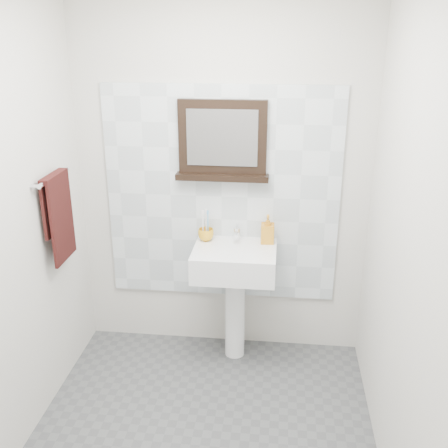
# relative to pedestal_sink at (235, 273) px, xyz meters

# --- Properties ---
(floor) EXTENTS (2.00, 2.20, 0.01)m
(floor) POSITION_rel_pedestal_sink_xyz_m (-0.11, -0.87, -0.68)
(floor) COLOR #4E5053
(floor) RESTS_ON ground
(back_wall) EXTENTS (2.00, 0.01, 2.50)m
(back_wall) POSITION_rel_pedestal_sink_xyz_m (-0.11, 0.23, 0.57)
(back_wall) COLOR beige
(back_wall) RESTS_ON ground
(front_wall) EXTENTS (2.00, 0.01, 2.50)m
(front_wall) POSITION_rel_pedestal_sink_xyz_m (-0.11, -1.97, 0.57)
(front_wall) COLOR beige
(front_wall) RESTS_ON ground
(left_wall) EXTENTS (0.01, 2.20, 2.50)m
(left_wall) POSITION_rel_pedestal_sink_xyz_m (-1.11, -0.87, 0.57)
(left_wall) COLOR beige
(left_wall) RESTS_ON ground
(right_wall) EXTENTS (0.01, 2.20, 2.50)m
(right_wall) POSITION_rel_pedestal_sink_xyz_m (0.89, -0.87, 0.57)
(right_wall) COLOR beige
(right_wall) RESTS_ON ground
(splashback) EXTENTS (1.60, 0.02, 1.50)m
(splashback) POSITION_rel_pedestal_sink_xyz_m (-0.11, 0.21, 0.47)
(splashback) COLOR silver
(splashback) RESTS_ON back_wall
(pedestal_sink) EXTENTS (0.55, 0.44, 0.96)m
(pedestal_sink) POSITION_rel_pedestal_sink_xyz_m (0.00, 0.00, 0.00)
(pedestal_sink) COLOR white
(pedestal_sink) RESTS_ON ground
(toothbrush_cup) EXTENTS (0.11, 0.11, 0.08)m
(toothbrush_cup) POSITION_rel_pedestal_sink_xyz_m (-0.21, 0.11, 0.23)
(toothbrush_cup) COLOR gold
(toothbrush_cup) RESTS_ON pedestal_sink
(toothbrushes) EXTENTS (0.05, 0.04, 0.21)m
(toothbrushes) POSITION_rel_pedestal_sink_xyz_m (-0.21, 0.11, 0.31)
(toothbrushes) COLOR white
(toothbrushes) RESTS_ON toothbrush_cup
(soap_dispenser) EXTENTS (0.09, 0.09, 0.20)m
(soap_dispenser) POSITION_rel_pedestal_sink_xyz_m (0.21, 0.12, 0.28)
(soap_dispenser) COLOR #C15F16
(soap_dispenser) RESTS_ON pedestal_sink
(framed_mirror) EXTENTS (0.62, 0.11, 0.53)m
(framed_mirror) POSITION_rel_pedestal_sink_xyz_m (-0.10, 0.19, 0.85)
(framed_mirror) COLOR black
(framed_mirror) RESTS_ON back_wall
(towel_bar) EXTENTS (0.07, 0.40, 0.03)m
(towel_bar) POSITION_rel_pedestal_sink_xyz_m (-1.06, -0.32, 0.72)
(towel_bar) COLOR silver
(towel_bar) RESTS_ON left_wall
(hand_towel) EXTENTS (0.06, 0.30, 0.55)m
(hand_towel) POSITION_rel_pedestal_sink_xyz_m (-1.05, -0.32, 0.51)
(hand_towel) COLOR black
(hand_towel) RESTS_ON towel_bar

